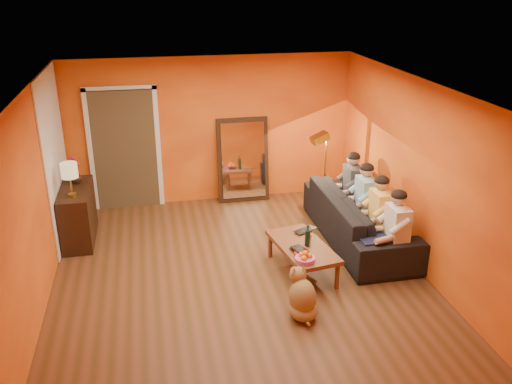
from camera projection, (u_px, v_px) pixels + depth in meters
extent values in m
cube|color=brown|center=(239.00, 274.00, 7.53)|extent=(5.00, 5.50, 0.00)
cube|color=white|center=(236.00, 87.00, 6.55)|extent=(5.00, 5.50, 0.00)
cube|color=orange|center=(211.00, 131.00, 9.53)|extent=(5.00, 0.00, 2.60)
cube|color=orange|center=(35.00, 202.00, 6.57)|extent=(0.00, 5.50, 2.60)
cube|color=orange|center=(415.00, 174.00, 7.51)|extent=(0.00, 5.50, 2.60)
cube|color=white|center=(55.00, 157.00, 8.16)|extent=(0.02, 1.90, 2.58)
cube|color=#3F2D19|center=(125.00, 148.00, 9.42)|extent=(1.06, 0.30, 2.10)
cube|color=white|center=(91.00, 152.00, 9.20)|extent=(0.08, 0.06, 2.20)
cube|color=white|center=(158.00, 148.00, 9.42)|extent=(0.08, 0.06, 2.20)
cube|color=white|center=(119.00, 88.00, 8.91)|extent=(1.22, 0.06, 0.08)
cube|color=#311E10|center=(243.00, 160.00, 9.73)|extent=(0.92, 0.27, 1.51)
cube|color=white|center=(243.00, 161.00, 9.69)|extent=(0.78, 0.21, 1.35)
cube|color=#311E10|center=(78.00, 214.00, 8.36)|extent=(0.44, 1.18, 0.85)
imported|color=black|center=(359.00, 218.00, 8.34)|extent=(2.58, 1.01, 0.75)
cylinder|color=black|center=(307.00, 236.00, 7.33)|extent=(0.07, 0.07, 0.31)
imported|color=#B27F3F|center=(308.00, 237.00, 7.54)|extent=(0.12, 0.12, 0.09)
imported|color=black|center=(308.00, 232.00, 7.77)|extent=(0.43, 0.37, 0.03)
imported|color=#311E10|center=(294.00, 252.00, 7.21)|extent=(0.24, 0.28, 0.02)
imported|color=red|center=(294.00, 250.00, 7.21)|extent=(0.21, 0.25, 0.02)
imported|color=black|center=(294.00, 250.00, 7.18)|extent=(0.21, 0.24, 0.02)
imported|color=#311E10|center=(76.00, 176.00, 8.38)|extent=(0.20, 0.20, 0.21)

